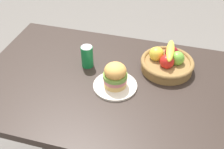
{
  "coord_description": "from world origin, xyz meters",
  "views": [
    {
      "loc": [
        0.31,
        -1.08,
        1.73
      ],
      "look_at": [
        0.01,
        -0.01,
        0.81
      ],
      "focal_mm": 45.67,
      "sensor_mm": 36.0,
      "label": 1
    }
  ],
  "objects": [
    {
      "name": "fruit_basket",
      "position": [
        0.27,
        0.19,
        0.8
      ],
      "size": [
        0.29,
        0.29,
        0.13
      ],
      "color": "olive",
      "rests_on": "dining_table"
    },
    {
      "name": "sandwich",
      "position": [
        0.04,
        -0.03,
        0.83
      ],
      "size": [
        0.12,
        0.12,
        0.13
      ],
      "color": "#DBAD60",
      "rests_on": "plate"
    },
    {
      "name": "soda_can",
      "position": [
        -0.16,
        0.1,
        0.81
      ],
      "size": [
        0.07,
        0.07,
        0.13
      ],
      "color": "#147238",
      "rests_on": "dining_table"
    },
    {
      "name": "dining_table",
      "position": [
        0.0,
        0.0,
        0.65
      ],
      "size": [
        1.4,
        0.9,
        0.75
      ],
      "color": "#2D231E",
      "rests_on": "ground_plane"
    },
    {
      "name": "plate",
      "position": [
        0.04,
        -0.03,
        0.76
      ],
      "size": [
        0.23,
        0.23,
        0.01
      ],
      "primitive_type": "cylinder",
      "color": "silver",
      "rests_on": "dining_table"
    }
  ]
}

